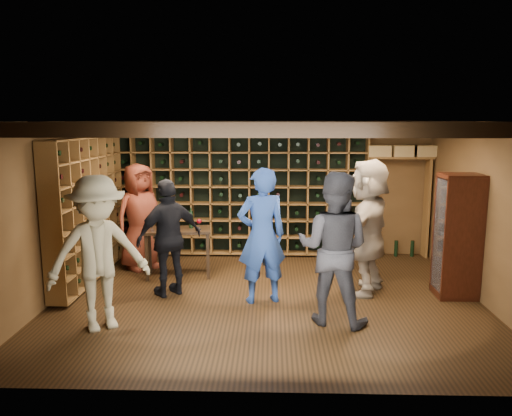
{
  "coord_description": "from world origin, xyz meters",
  "views": [
    {
      "loc": [
        0.06,
        -6.81,
        2.52
      ],
      "look_at": [
        -0.16,
        0.2,
        1.28
      ],
      "focal_mm": 35.0,
      "sensor_mm": 36.0,
      "label": 1
    }
  ],
  "objects_px": {
    "man_blue_shirt": "(262,236)",
    "tasting_table": "(177,234)",
    "display_cabinet": "(457,238)",
    "guest_red_floral": "(140,217)",
    "guest_beige": "(368,227)",
    "man_grey_suit": "(333,248)",
    "guest_woman_black": "(169,238)",
    "guest_khaki": "(98,254)"
  },
  "relations": [
    {
      "from": "man_blue_shirt",
      "to": "guest_beige",
      "type": "distance_m",
      "value": 1.6
    },
    {
      "from": "display_cabinet",
      "to": "guest_woman_black",
      "type": "xyz_separation_m",
      "value": [
        -4.12,
        -0.07,
        -0.01
      ]
    },
    {
      "from": "display_cabinet",
      "to": "tasting_table",
      "type": "bearing_deg",
      "value": 169.15
    },
    {
      "from": "man_blue_shirt",
      "to": "man_grey_suit",
      "type": "xyz_separation_m",
      "value": [
        0.9,
        -0.69,
        0.01
      ]
    },
    {
      "from": "man_blue_shirt",
      "to": "man_grey_suit",
      "type": "height_order",
      "value": "man_grey_suit"
    },
    {
      "from": "guest_khaki",
      "to": "guest_beige",
      "type": "distance_m",
      "value": 3.76
    },
    {
      "from": "man_grey_suit",
      "to": "guest_khaki",
      "type": "xyz_separation_m",
      "value": [
        -2.84,
        -0.29,
        -0.01
      ]
    },
    {
      "from": "display_cabinet",
      "to": "tasting_table",
      "type": "relative_size",
      "value": 1.58
    },
    {
      "from": "tasting_table",
      "to": "man_blue_shirt",
      "type": "bearing_deg",
      "value": -46.51
    },
    {
      "from": "tasting_table",
      "to": "guest_khaki",
      "type": "bearing_deg",
      "value": -112.77
    },
    {
      "from": "man_blue_shirt",
      "to": "tasting_table",
      "type": "xyz_separation_m",
      "value": [
        -1.38,
        1.11,
        -0.24
      ]
    },
    {
      "from": "display_cabinet",
      "to": "man_blue_shirt",
      "type": "relative_size",
      "value": 0.93
    },
    {
      "from": "man_grey_suit",
      "to": "guest_woman_black",
      "type": "height_order",
      "value": "man_grey_suit"
    },
    {
      "from": "display_cabinet",
      "to": "tasting_table",
      "type": "xyz_separation_m",
      "value": [
        -4.17,
        0.8,
        -0.15
      ]
    },
    {
      "from": "man_grey_suit",
      "to": "guest_woman_black",
      "type": "relative_size",
      "value": 1.12
    },
    {
      "from": "display_cabinet",
      "to": "guest_red_floral",
      "type": "xyz_separation_m",
      "value": [
        -4.89,
        1.23,
        0.05
      ]
    },
    {
      "from": "display_cabinet",
      "to": "guest_khaki",
      "type": "xyz_separation_m",
      "value": [
        -4.72,
        -1.29,
        0.09
      ]
    },
    {
      "from": "display_cabinet",
      "to": "man_blue_shirt",
      "type": "bearing_deg",
      "value": -173.67
    },
    {
      "from": "man_grey_suit",
      "to": "tasting_table",
      "type": "xyz_separation_m",
      "value": [
        -2.29,
        1.79,
        -0.25
      ]
    },
    {
      "from": "man_grey_suit",
      "to": "man_blue_shirt",
      "type": "bearing_deg",
      "value": -18.05
    },
    {
      "from": "guest_woman_black",
      "to": "guest_khaki",
      "type": "xyz_separation_m",
      "value": [
        -0.61,
        -1.22,
        0.09
      ]
    },
    {
      "from": "guest_beige",
      "to": "display_cabinet",
      "type": "bearing_deg",
      "value": 111.44
    },
    {
      "from": "guest_woman_black",
      "to": "guest_khaki",
      "type": "bearing_deg",
      "value": 25.92
    },
    {
      "from": "display_cabinet",
      "to": "guest_red_floral",
      "type": "bearing_deg",
      "value": 165.84
    },
    {
      "from": "display_cabinet",
      "to": "guest_red_floral",
      "type": "relative_size",
      "value": 0.97
    },
    {
      "from": "man_grey_suit",
      "to": "tasting_table",
      "type": "bearing_deg",
      "value": -18.89
    },
    {
      "from": "man_blue_shirt",
      "to": "guest_red_floral",
      "type": "height_order",
      "value": "man_blue_shirt"
    },
    {
      "from": "guest_khaki",
      "to": "tasting_table",
      "type": "height_order",
      "value": "guest_khaki"
    },
    {
      "from": "tasting_table",
      "to": "guest_woman_black",
      "type": "bearing_deg",
      "value": -94.48
    },
    {
      "from": "guest_red_floral",
      "to": "tasting_table",
      "type": "xyz_separation_m",
      "value": [
        0.72,
        -0.43,
        -0.2
      ]
    },
    {
      "from": "guest_beige",
      "to": "tasting_table",
      "type": "xyz_separation_m",
      "value": [
        -2.92,
        0.66,
        -0.28
      ]
    },
    {
      "from": "guest_red_floral",
      "to": "man_blue_shirt",
      "type": "bearing_deg",
      "value": -84.38
    },
    {
      "from": "guest_red_floral",
      "to": "guest_beige",
      "type": "xyz_separation_m",
      "value": [
        3.65,
        -1.1,
        0.08
      ]
    },
    {
      "from": "guest_khaki",
      "to": "guest_beige",
      "type": "height_order",
      "value": "guest_beige"
    },
    {
      "from": "man_grey_suit",
      "to": "guest_beige",
      "type": "relative_size",
      "value": 0.97
    },
    {
      "from": "guest_red_floral",
      "to": "guest_beige",
      "type": "height_order",
      "value": "guest_beige"
    },
    {
      "from": "display_cabinet",
      "to": "guest_woman_black",
      "type": "distance_m",
      "value": 4.12
    },
    {
      "from": "display_cabinet",
      "to": "man_grey_suit",
      "type": "height_order",
      "value": "man_grey_suit"
    },
    {
      "from": "guest_woman_black",
      "to": "guest_beige",
      "type": "height_order",
      "value": "guest_beige"
    },
    {
      "from": "man_grey_suit",
      "to": "guest_beige",
      "type": "bearing_deg",
      "value": -100.1
    },
    {
      "from": "guest_red_floral",
      "to": "tasting_table",
      "type": "bearing_deg",
      "value": -79.2
    },
    {
      "from": "man_grey_suit",
      "to": "guest_khaki",
      "type": "bearing_deg",
      "value": 25.08
    }
  ]
}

